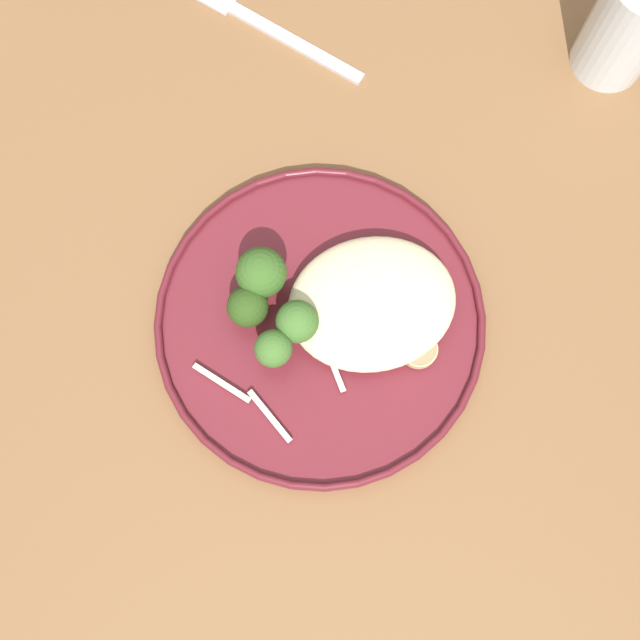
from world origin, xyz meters
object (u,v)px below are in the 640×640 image
seared_scallop_center_golden (402,300)px  broccoli_floret_right_tilted (273,349)px  seared_scallop_half_hidden (369,298)px  seared_scallop_large_seared (341,313)px  dinner_fork (273,30)px  broccoli_floret_beside_noodles (248,310)px  seared_scallop_right_edge (406,323)px  seared_scallop_left_edge (391,279)px  broccoli_floret_center_pile (297,322)px  dinner_plate (320,323)px  broccoli_floret_left_leaning (261,273)px  seared_scallop_front_small (419,350)px  water_glass (626,29)px  seared_scallop_tiny_bay (385,356)px

seared_scallop_center_golden → broccoli_floret_right_tilted: broccoli_floret_right_tilted is taller
seared_scallop_half_hidden → seared_scallop_large_seared: seared_scallop_half_hidden is taller
dinner_fork → broccoli_floret_beside_noodles: bearing=74.4°
seared_scallop_large_seared → broccoli_floret_right_tilted: 0.07m
broccoli_floret_right_tilted → dinner_fork: broccoli_floret_right_tilted is taller
seared_scallop_center_golden → dinner_fork: seared_scallop_center_golden is taller
seared_scallop_large_seared → seared_scallop_right_edge: bearing=158.8°
seared_scallop_left_edge → dinner_fork: 0.28m
broccoli_floret_center_pile → seared_scallop_right_edge: bearing=170.3°
seared_scallop_right_edge → broccoli_floret_center_pile: size_ratio=0.57×
dinner_plate → broccoli_floret_left_leaning: size_ratio=4.84×
dinner_plate → seared_scallop_half_hidden: size_ratio=11.86×
seared_scallop_half_hidden → broccoli_floret_left_leaning: (0.09, -0.04, 0.03)m
seared_scallop_front_small → broccoli_floret_right_tilted: bearing=-10.6°
seared_scallop_left_edge → dinner_fork: (0.05, -0.27, -0.02)m
dinner_plate → seared_scallop_front_small: bearing=150.0°
broccoli_floret_left_leaning → water_glass: bearing=-157.7°
seared_scallop_tiny_bay → broccoli_floret_center_pile: (0.07, -0.04, 0.02)m
dinner_plate → broccoli_floret_right_tilted: broccoli_floret_right_tilted is taller
seared_scallop_center_golden → water_glass: water_glass is taller
seared_scallop_front_small → broccoli_floret_center_pile: bearing=-23.0°
seared_scallop_left_edge → seared_scallop_half_hidden: seared_scallop_left_edge is taller
broccoli_floret_right_tilted → seared_scallop_front_small: bearing=169.4°
water_glass → seared_scallop_large_seared: bearing=32.1°
seared_scallop_left_edge → seared_scallop_large_seared: (0.05, 0.02, -0.00)m
broccoli_floret_center_pile → water_glass: bearing=-150.3°
broccoli_floret_beside_noodles → dinner_fork: bearing=-105.6°
seared_scallop_front_small → water_glass: (-0.25, -0.24, 0.03)m
broccoli_floret_left_leaning → water_glass: 0.40m
seared_scallop_center_golden → seared_scallop_front_small: bearing=94.1°
broccoli_floret_center_pile → seared_scallop_front_small: bearing=157.0°
seared_scallop_right_edge → broccoli_floret_center_pile: (0.09, -0.02, 0.02)m
seared_scallop_half_hidden → broccoli_floret_beside_noodles: 0.11m
seared_scallop_half_hidden → broccoli_floret_right_tilted: bearing=18.8°
dinner_plate → broccoli_floret_left_leaning: 0.07m
seared_scallop_half_hidden → broccoli_floret_center_pile: bearing=10.6°
broccoli_floret_center_pile → dinner_fork: (-0.04, -0.30, -0.04)m
seared_scallop_left_edge → seared_scallop_half_hidden: bearing=28.6°
seared_scallop_left_edge → seared_scallop_large_seared: bearing=22.0°
seared_scallop_large_seared → water_glass: (-0.31, -0.19, 0.03)m
seared_scallop_front_small → water_glass: 0.35m
seared_scallop_tiny_bay → seared_scallop_right_edge: size_ratio=0.72×
seared_scallop_tiny_bay → water_glass: 0.37m
seared_scallop_large_seared → broccoli_floret_left_leaning: size_ratio=0.38×
broccoli_floret_right_tilted → water_glass: (-0.37, -0.22, 0.01)m
dinner_plate → seared_scallop_large_seared: seared_scallop_large_seared is taller
seared_scallop_center_golden → dinner_fork: size_ratio=0.19×
seared_scallop_right_edge → seared_scallop_large_seared: seared_scallop_right_edge is taller
seared_scallop_half_hidden → broccoli_floret_left_leaning: 0.10m
seared_scallop_half_hidden → seared_scallop_large_seared: 0.03m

